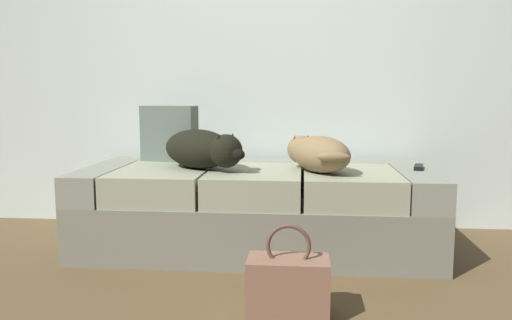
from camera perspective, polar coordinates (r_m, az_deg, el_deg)
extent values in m
cube|color=silver|center=(3.47, 0.97, 16.08)|extent=(6.40, 0.10, 2.80)
cube|color=slate|center=(2.95, 0.09, -6.83)|extent=(1.94, 0.88, 0.30)
cube|color=gray|center=(3.11, -16.15, -2.08)|extent=(0.20, 0.88, 0.16)
cube|color=gray|center=(2.96, 17.17, -2.58)|extent=(0.20, 0.88, 0.16)
cube|color=gray|center=(3.24, 0.63, -1.39)|extent=(1.54, 0.20, 0.16)
cube|color=gray|center=(2.90, -10.28, -2.57)|extent=(0.50, 0.66, 0.16)
cube|color=gray|center=(2.81, -0.09, -2.77)|extent=(0.50, 0.66, 0.16)
cube|color=gray|center=(2.81, 10.43, -2.90)|extent=(0.50, 0.66, 0.16)
ellipsoid|color=black|center=(2.88, -6.44, 1.24)|extent=(0.54, 0.51, 0.22)
sphere|color=black|center=(2.71, -3.36, 1.00)|extent=(0.18, 0.18, 0.18)
ellipsoid|color=black|center=(2.65, -2.18, 0.64)|extent=(0.12, 0.12, 0.06)
cone|color=black|center=(2.73, -2.62, 2.48)|extent=(0.05, 0.05, 0.05)
cone|color=black|center=(2.67, -4.15, 2.34)|extent=(0.05, 0.05, 0.05)
ellipsoid|color=black|center=(3.08, -8.24, 1.82)|extent=(0.19, 0.12, 0.05)
ellipsoid|color=olive|center=(2.73, 7.20, 0.64)|extent=(0.42, 0.49, 0.19)
sphere|color=olive|center=(2.90, 5.06, 1.16)|extent=(0.16, 0.16, 0.16)
ellipsoid|color=#4E3F29|center=(2.96, 4.36, 1.12)|extent=(0.10, 0.11, 0.06)
cone|color=#4E3F29|center=(2.87, 4.32, 2.30)|extent=(0.04, 0.04, 0.05)
cone|color=#4E3F29|center=(2.92, 5.81, 2.36)|extent=(0.04, 0.04, 0.05)
ellipsoid|color=olive|center=(2.55, 8.61, 0.34)|extent=(0.17, 0.05, 0.05)
cube|color=black|center=(2.98, 17.61, -0.76)|extent=(0.08, 0.16, 0.02)
cube|color=#5C6B5E|center=(3.21, -9.60, 2.92)|extent=(0.36, 0.18, 0.34)
cube|color=#855D49|center=(2.08, 3.59, -13.99)|extent=(0.32, 0.18, 0.24)
torus|color=brown|center=(2.02, 3.62, -9.51)|extent=(0.18, 0.02, 0.18)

